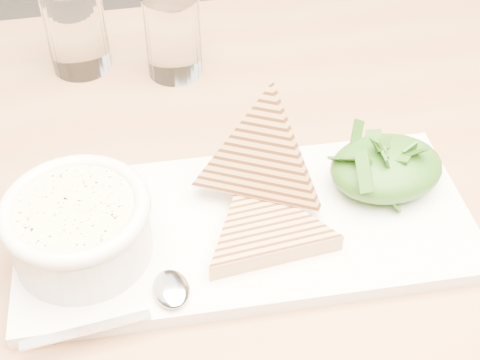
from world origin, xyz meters
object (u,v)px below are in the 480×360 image
object	(u,v)px
platter	(246,226)
table_top	(191,213)
soup_bowl	(81,233)
glass_near	(76,27)
glass_far	(173,36)

from	to	relation	value
platter	table_top	bearing A→B (deg)	125.61
soup_bowl	glass_near	distance (m)	0.32
table_top	platter	xyz separation A→B (m)	(0.04, -0.06, 0.03)
glass_far	glass_near	bearing A→B (deg)	157.78
glass_far	soup_bowl	bearing A→B (deg)	-117.92
soup_bowl	glass_far	bearing A→B (deg)	62.08
glass_near	glass_far	world-z (taller)	glass_near
soup_bowl	glass_far	size ratio (longest dim) A/B	1.21
glass_near	glass_far	bearing A→B (deg)	-22.22
platter	glass_near	size ratio (longest dim) A/B	3.86
table_top	glass_far	distance (m)	0.23
table_top	glass_near	xyz separation A→B (m)	(-0.07, 0.26, 0.07)
table_top	glass_near	size ratio (longest dim) A/B	10.56
platter	glass_near	world-z (taller)	glass_near
table_top	glass_far	size ratio (longest dim) A/B	11.45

